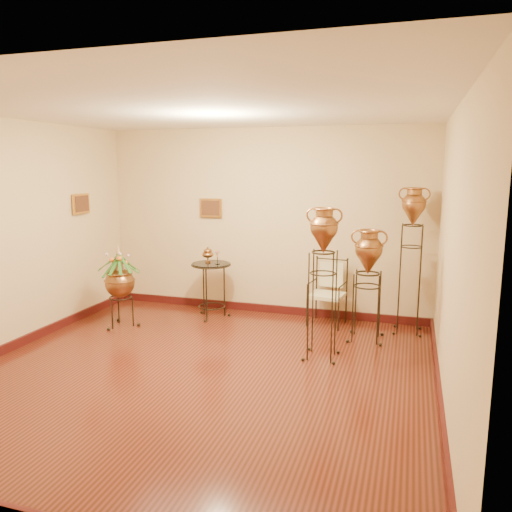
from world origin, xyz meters
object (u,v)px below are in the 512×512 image
(amphora_tall, at_px, (411,259))
(armchair, at_px, (327,293))
(planter_urn, at_px, (120,279))
(side_table, at_px, (211,289))
(amphora_mid, at_px, (323,283))

(amphora_tall, bearing_deg, armchair, 180.00)
(planter_urn, xyz_separation_m, side_table, (1.06, 0.77, -0.25))
(amphora_mid, relative_size, planter_urn, 1.49)
(planter_urn, bearing_deg, amphora_tall, 13.62)
(amphora_tall, bearing_deg, side_table, -176.51)
(amphora_mid, bearing_deg, amphora_tall, 52.93)
(armchair, bearing_deg, amphora_tall, 7.17)
(armchair, bearing_deg, side_table, -167.09)
(amphora_tall, distance_m, planter_urn, 4.00)
(amphora_tall, height_order, amphora_mid, amphora_tall)
(amphora_tall, xyz_separation_m, planter_urn, (-3.87, -0.94, -0.34))
(amphora_tall, height_order, armchair, amphora_tall)
(planter_urn, height_order, side_table, planter_urn)
(amphora_tall, relative_size, armchair, 2.13)
(amphora_mid, height_order, planter_urn, amphora_mid)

